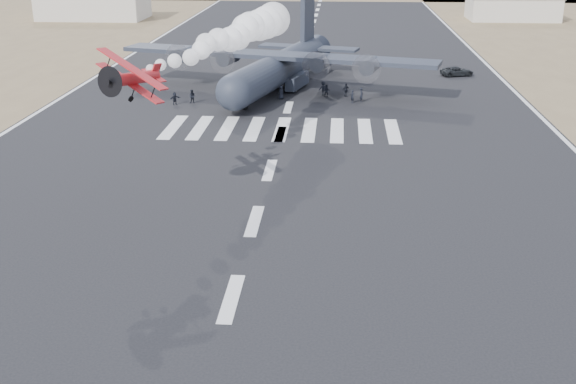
# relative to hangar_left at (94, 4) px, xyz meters

# --- Properties ---
(runway_markings) EXTENTS (60.00, 260.00, 0.01)m
(runway_markings) POSITION_rel_hangar_left_xyz_m (52.00, -85.00, -3.40)
(runway_markings) COLOR silver
(runway_markings) RESTS_ON ground
(hangar_left) EXTENTS (24.50, 14.50, 6.70)m
(hangar_left) POSITION_rel_hangar_left_xyz_m (0.00, 0.00, 0.00)
(hangar_left) COLOR #B7B0A2
(hangar_left) RESTS_ON ground
(hangar_right) EXTENTS (20.50, 12.50, 5.90)m
(hangar_right) POSITION_rel_hangar_left_xyz_m (98.00, 5.00, -0.40)
(hangar_right) COLOR #B7B0A2
(hangar_right) RESTS_ON ground
(aerobatic_biplane) EXTENTS (5.77, 5.72, 3.78)m
(aerobatic_biplane) POSITION_rel_hangar_left_xyz_m (43.05, -119.45, 6.97)
(aerobatic_biplane) COLOR red
(smoke_trail) EXTENTS (8.78, 32.75, 3.89)m
(smoke_trail) POSITION_rel_hangar_left_xyz_m (48.74, -92.78, 7.21)
(smoke_trail) COLOR white
(transport_aircraft) EXTENTS (42.57, 34.79, 12.43)m
(transport_aircraft) POSITION_rel_hangar_left_xyz_m (50.17, -74.20, -0.20)
(transport_aircraft) COLOR #202430
(transport_aircraft) RESTS_ON ground
(support_vehicle) EXTENTS (5.24, 3.52, 1.34)m
(support_vehicle) POSITION_rel_hangar_left_xyz_m (75.35, -63.75, -2.74)
(support_vehicle) COLOR black
(support_vehicle) RESTS_ON ground
(crew_a) EXTENTS (0.65, 0.74, 1.80)m
(crew_a) POSITION_rel_hangar_left_xyz_m (60.92, -81.48, -2.51)
(crew_a) COLOR black
(crew_a) RESTS_ON ground
(crew_b) EXTENTS (0.92, 0.66, 1.72)m
(crew_b) POSITION_rel_hangar_left_xyz_m (39.94, -83.73, -2.55)
(crew_b) COLOR black
(crew_b) RESTS_ON ground
(crew_c) EXTENTS (1.28, 0.82, 1.82)m
(crew_c) POSITION_rel_hangar_left_xyz_m (56.04, -78.06, -2.50)
(crew_c) COLOR black
(crew_c) RESTS_ON ground
(crew_d) EXTENTS (1.12, 0.97, 1.70)m
(crew_d) POSITION_rel_hangar_left_xyz_m (58.99, -78.54, -2.56)
(crew_d) COLOR black
(crew_d) RESTS_ON ground
(crew_e) EXTENTS (0.98, 0.95, 1.73)m
(crew_e) POSITION_rel_hangar_left_xyz_m (50.76, -80.65, -2.54)
(crew_e) COLOR black
(crew_e) RESTS_ON ground
(crew_f) EXTENTS (1.39, 1.31, 1.56)m
(crew_f) POSITION_rel_hangar_left_xyz_m (37.92, -84.60, -2.63)
(crew_f) COLOR black
(crew_f) RESTS_ON ground
(crew_g) EXTENTS (0.71, 0.75, 1.63)m
(crew_g) POSITION_rel_hangar_left_xyz_m (59.77, -82.09, -2.59)
(crew_g) COLOR black
(crew_g) RESTS_ON ground
(crew_h) EXTENTS (0.79, 0.51, 1.59)m
(crew_h) POSITION_rel_hangar_left_xyz_m (56.53, -78.91, -2.61)
(crew_h) COLOR black
(crew_h) RESTS_ON ground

